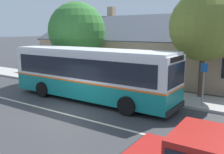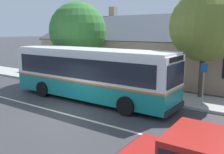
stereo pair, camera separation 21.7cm
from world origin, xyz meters
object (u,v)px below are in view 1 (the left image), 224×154
Objects in this scene: bench_by_building at (35,72)px; street_tree_primary at (203,29)px; transit_bus at (90,73)px; street_tree_secondary at (77,33)px; bus_stop_sign at (203,80)px.

bench_by_building is 0.24× the size of street_tree_primary.
street_tree_secondary reaches higher than transit_bus.
bus_stop_sign is (15.09, -0.78, 1.08)m from bench_by_building.
street_tree_primary is at bearing 4.51° from bench_by_building.
street_tree_secondary is at bearing 169.86° from bus_stop_sign.
bench_by_building is at bearing 177.02° from bus_stop_sign.
street_tree_secondary is (-4.74, 4.05, 2.40)m from transit_bus.
bus_stop_sign is (0.68, -1.92, -2.75)m from street_tree_primary.
street_tree_primary is 1.01× the size of street_tree_secondary.
street_tree_primary reaches higher than bus_stop_sign.
bus_stop_sign is at bearing -2.98° from bench_by_building.
street_tree_primary is (5.56, 4.01, 2.68)m from transit_bus.
bench_by_building is 0.24× the size of street_tree_secondary.
street_tree_secondary reaches higher than bench_by_building.
bench_by_building is 5.55m from street_tree_secondary.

